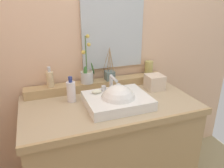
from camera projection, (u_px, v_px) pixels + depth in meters
wall_back at (90, 24)px, 1.72m from camera, size 2.77×0.20×2.60m
vanity_cabinet at (109, 150)px, 1.67m from camera, size 1.18×0.65×0.83m
back_ledge at (98, 84)px, 1.73m from camera, size 1.11×0.10×0.06m
sink_basin at (118, 101)px, 1.45m from camera, size 0.41×0.33×0.27m
soap_bar at (97, 92)px, 1.48m from camera, size 0.07×0.04×0.02m
potted_plant at (87, 74)px, 1.65m from camera, size 0.11×0.09×0.37m
soap_dispenser at (50, 79)px, 1.57m from camera, size 0.05×0.05×0.15m
tumbler_cup at (149, 67)px, 1.86m from camera, size 0.07×0.07×0.11m
reed_diffuser at (110, 75)px, 1.72m from camera, size 0.09×0.08×0.26m
lotion_bottle at (71, 91)px, 1.50m from camera, size 0.06×0.06×0.18m
tissue_box at (155, 82)px, 1.71m from camera, size 0.14×0.14×0.11m
mirror at (113, 34)px, 1.69m from camera, size 0.49×0.02×0.53m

